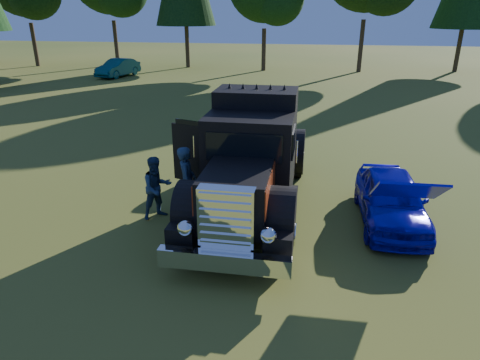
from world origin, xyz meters
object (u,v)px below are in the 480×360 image
spectator_near (187,182)px  distant_teal_car (118,68)px  hotrod_coupe (391,199)px  spectator_far (157,188)px  diamond_t_truck (251,164)px

spectator_near → distant_teal_car: 25.60m
hotrod_coupe → spectator_far: (-5.66, -0.69, 0.16)m
hotrod_coupe → spectator_far: bearing=-173.0°
spectator_far → diamond_t_truck: bearing=-27.1°
distant_teal_car → spectator_far: bearing=-50.8°
hotrod_coupe → distant_teal_car: hotrod_coupe is taller
hotrod_coupe → spectator_near: hotrod_coupe is taller
diamond_t_truck → distant_teal_car: 25.88m
spectator_near → spectator_far: size_ratio=1.15×
hotrod_coupe → spectator_near: (-4.94, -0.51, 0.28)m
spectator_near → distant_teal_car: spectator_near is taller
diamond_t_truck → spectator_near: (-1.49, -0.56, -0.37)m
diamond_t_truck → spectator_near: 1.63m
hotrod_coupe → distant_teal_car: (-17.14, 21.99, 0.04)m
distant_teal_car → hotrod_coupe: bearing=-39.7°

